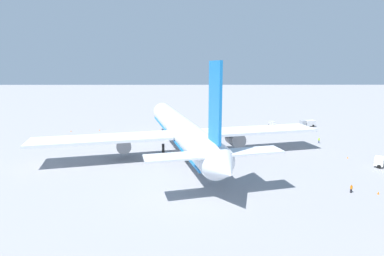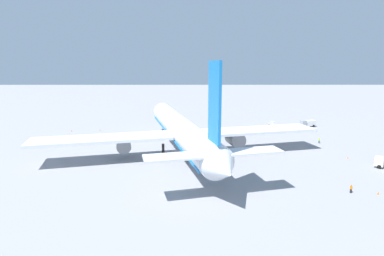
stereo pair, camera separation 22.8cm
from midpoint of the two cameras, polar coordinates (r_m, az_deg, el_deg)
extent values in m
plane|color=gray|center=(86.48, -2.25, -4.54)|extent=(600.00, 600.00, 0.00)
cylinder|color=silver|center=(84.81, -2.29, -0.05)|extent=(63.29, 21.81, 6.65)
cone|color=silver|center=(118.22, -5.78, 3.23)|extent=(6.73, 7.60, 6.51)
cone|color=silver|center=(52.15, 5.87, -7.62)|extent=(7.97, 7.73, 6.31)
cube|color=#1972BF|center=(54.67, 4.18, 4.74)|extent=(5.94, 1.94, 14.59)
cube|color=silver|center=(54.35, -2.80, -5.30)|extent=(7.15, 12.62, 0.36)
cube|color=silver|center=(58.59, 10.68, -4.24)|extent=(7.15, 12.62, 0.36)
cube|color=silver|center=(80.24, -16.44, -1.93)|extent=(17.15, 35.98, 0.70)
cylinder|color=slate|center=(81.67, -12.67, -3.09)|extent=(5.78, 4.81, 3.70)
cube|color=silver|center=(88.69, 11.38, -0.41)|extent=(17.15, 35.98, 0.70)
cylinder|color=slate|center=(88.03, 7.96, -2.01)|extent=(6.73, 5.49, 4.19)
cylinder|color=black|center=(107.27, -4.75, -0.39)|extent=(0.70, 0.70, 3.59)
cylinder|color=black|center=(82.06, -5.44, -4.17)|extent=(0.70, 0.70, 3.59)
cylinder|color=black|center=(84.26, 1.74, -3.70)|extent=(0.70, 0.70, 3.59)
cube|color=#1972BF|center=(85.20, -2.28, -1.25)|extent=(60.74, 20.87, 0.50)
cube|color=white|center=(86.20, 31.39, -5.27)|extent=(2.90, 2.86, 2.16)
cube|color=black|center=(86.13, 30.98, -4.87)|extent=(1.48, 1.21, 0.95)
cylinder|color=black|center=(85.43, 31.34, -6.17)|extent=(0.80, 0.89, 0.90)
cylinder|color=black|center=(87.52, 31.53, -5.79)|extent=(0.80, 0.89, 0.90)
cube|color=#999EA5|center=(128.62, 19.84, 0.85)|extent=(2.47, 2.34, 2.22)
cube|color=silver|center=(130.61, 21.03, 0.89)|extent=(3.01, 4.25, 2.06)
cube|color=black|center=(128.15, 19.62, 1.08)|extent=(1.67, 0.54, 0.98)
cylinder|color=black|center=(128.12, 20.14, 0.29)|extent=(0.53, 0.95, 0.90)
cylinder|color=black|center=(129.74, 19.61, 0.46)|extent=(0.53, 0.95, 0.90)
cylinder|color=black|center=(130.48, 21.55, 0.38)|extent=(0.53, 0.95, 0.90)
cylinder|color=black|center=(132.07, 21.01, 0.55)|extent=(0.53, 0.95, 0.90)
cube|color=silver|center=(126.52, 14.70, 0.68)|extent=(4.85, 2.52, 1.10)
cube|color=silver|center=(126.58, 14.68, 1.07)|extent=(3.17, 2.09, 0.55)
cylinder|color=black|center=(125.63, 15.35, 0.31)|extent=(0.67, 0.31, 0.64)
cylinder|color=black|center=(124.89, 14.57, 0.29)|extent=(0.67, 0.31, 0.64)
cylinder|color=black|center=(128.36, 14.80, 0.58)|extent=(0.67, 0.31, 0.64)
cylinder|color=black|center=(127.64, 14.03, 0.55)|extent=(0.67, 0.31, 0.64)
cylinder|color=black|center=(67.32, 27.35, -10.31)|extent=(0.32, 0.32, 0.81)
cylinder|color=orange|center=(67.08, 27.41, -9.75)|extent=(0.40, 0.40, 0.60)
sphere|color=#8C6647|center=(66.94, 27.44, -9.42)|extent=(0.22, 0.22, 0.22)
cylinder|color=navy|center=(104.16, 22.44, -2.38)|extent=(0.33, 0.33, 0.88)
cylinder|color=#B2F219|center=(103.99, 22.47, -1.96)|extent=(0.41, 0.41, 0.66)
sphere|color=tan|center=(103.89, 22.49, -1.72)|extent=(0.24, 0.24, 0.24)
cone|color=orange|center=(69.10, 31.24, -10.27)|extent=(0.36, 0.36, 0.55)
cone|color=orange|center=(90.52, 26.88, -4.90)|extent=(0.36, 0.36, 0.55)
cone|color=orange|center=(121.42, -21.61, -0.50)|extent=(0.36, 0.36, 0.55)
cone|color=orange|center=(119.57, -16.85, -0.35)|extent=(0.36, 0.36, 0.55)
camera|label=1|loc=(0.11, -90.08, -0.02)|focal=28.71mm
camera|label=2|loc=(0.11, 89.92, 0.02)|focal=28.71mm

